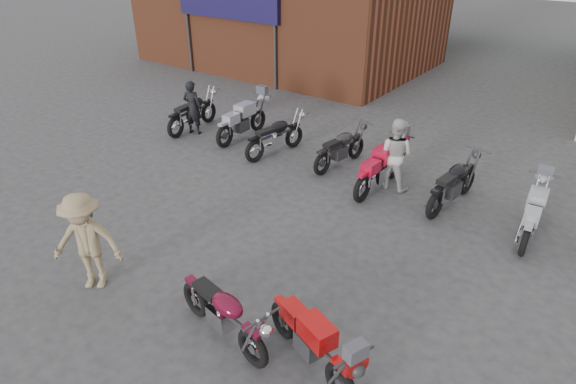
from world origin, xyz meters
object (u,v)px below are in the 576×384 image
Objects in this scene: sportbike at (312,338)px; helmet at (193,289)px; row_bike_3 at (341,146)px; vintage_motorcycle at (223,311)px; person_dark at (193,107)px; person_light at (395,154)px; row_bike_0 at (193,110)px; person_tan at (86,242)px; row_bike_6 at (534,211)px; row_bike_4 at (381,165)px; row_bike_2 at (276,134)px; row_bike_1 at (242,118)px; row_bike_5 at (454,181)px.

sportbike is 2.49m from helmet.
helmet is at bearing -166.22° from row_bike_3.
vintage_motorcycle is at bearing -19.94° from helmet.
helmet is at bearing 120.39° from person_dark.
person_light is 0.82× the size of row_bike_0.
sportbike is 1.05× the size of person_tan.
person_tan reaches higher than row_bike_6.
sportbike is at bearing -160.77° from row_bike_4.
row_bike_3 is (-1.73, 6.26, -0.00)m from vintage_motorcycle.
person_tan is 6.56m from row_bike_4.
row_bike_3 is at bearing -67.79° from row_bike_2.
row_bike_4 is at bearing 165.46° from person_dark.
row_bike_3 is at bearing -91.01° from row_bike_1.
person_dark reaches higher than vintage_motorcycle.
person_light is (6.36, 0.33, 0.06)m from person_dark.
row_bike_4 is (-0.34, 5.72, 0.05)m from vintage_motorcycle.
row_bike_3 is at bearing -90.67° from row_bike_0.
sportbike is 0.90× the size of row_bike_0.
vintage_motorcycle is 5.73m from row_bike_4.
vintage_motorcycle is at bearing -143.22° from row_bike_1.
row_bike_6 is (4.13, 5.28, 0.45)m from helmet.
row_bike_4 is (2.34, 6.12, -0.29)m from person_tan.
helmet is at bearing 173.66° from row_bike_4.
person_light reaches higher than row_bike_1.
sportbike is 0.91× the size of row_bike_5.
sportbike is 0.96× the size of row_bike_6.
sportbike is 5.61m from row_bike_6.
row_bike_1 is 1.11× the size of row_bike_3.
row_bike_2 reaches higher than row_bike_3.
person_light is 0.96× the size of person_tan.
row_bike_1 is at bearing 87.48° from row_bike_2.
row_bike_2 is at bearing 113.93° from helmet.
person_dark is at bearing 166.39° from sportbike.
row_bike_2 is 4.85m from row_bike_5.
person_tan reaches higher than sportbike.
sportbike is 9.45m from person_dark.
person_light is at bearing 101.17° from vintage_motorcycle.
person_light is at bearing -94.40° from row_bike_0.
helmet is 6.10m from row_bike_5.
person_tan is (-2.56, -6.37, 0.03)m from person_light.
row_bike_1 reaches higher than vintage_motorcycle.
vintage_motorcycle is 8.90m from row_bike_0.
row_bike_1 reaches higher than row_bike_6.
row_bike_5 is (1.66, 0.26, -0.01)m from row_bike_4.
helmet is (-1.11, 0.40, -0.44)m from vintage_motorcycle.
row_bike_5 is at bearing 167.20° from person_dark.
row_bike_4 reaches higher than helmet.
person_dark is 0.90× the size of person_tan.
person_tan is (3.80, -6.04, 0.09)m from person_dark.
sportbike is at bearing 23.84° from vintage_motorcycle.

